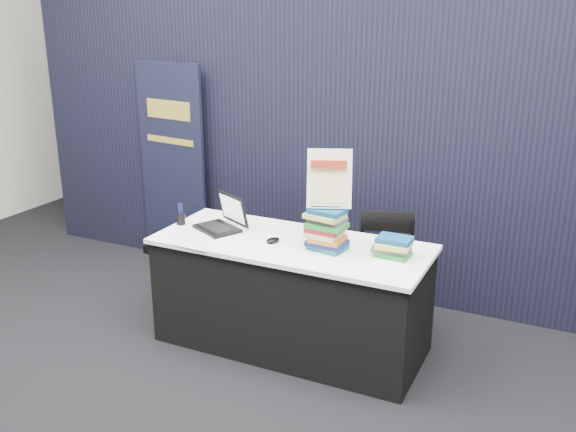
# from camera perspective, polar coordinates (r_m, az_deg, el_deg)

# --- Properties ---
(floor) EXTENTS (8.00, 8.00, 0.00)m
(floor) POSITION_cam_1_polar(r_m,az_deg,el_deg) (4.07, -3.18, -14.77)
(floor) COLOR black
(floor) RESTS_ON ground
(wall_back) EXTENTS (8.00, 0.02, 3.50)m
(wall_back) POSITION_cam_1_polar(r_m,az_deg,el_deg) (7.19, 12.60, 14.14)
(wall_back) COLOR beige
(wall_back) RESTS_ON floor
(drape_partition) EXTENTS (6.00, 0.08, 2.40)m
(drape_partition) POSITION_cam_1_polar(r_m,az_deg,el_deg) (4.97, 5.54, 6.40)
(drape_partition) COLOR black
(drape_partition) RESTS_ON floor
(display_table) EXTENTS (1.80, 0.75, 0.75)m
(display_table) POSITION_cam_1_polar(r_m,az_deg,el_deg) (4.31, 0.28, -6.99)
(display_table) COLOR black
(display_table) RESTS_ON floor
(laptop) EXTENTS (0.37, 0.37, 0.24)m
(laptop) POSITION_cam_1_polar(r_m,az_deg,el_deg) (4.43, -6.05, -0.41)
(laptop) COLOR black
(laptop) RESTS_ON display_table
(mouse) EXTENTS (0.10, 0.12, 0.03)m
(mouse) POSITION_cam_1_polar(r_m,az_deg,el_deg) (4.15, -1.36, -2.17)
(mouse) COLOR black
(mouse) RESTS_ON display_table
(brochure_left) EXTENTS (0.29, 0.21, 0.00)m
(brochure_left) POSITION_cam_1_polar(r_m,az_deg,el_deg) (4.30, -8.73, -1.85)
(brochure_left) COLOR silver
(brochure_left) RESTS_ON display_table
(brochure_mid) EXTENTS (0.27, 0.20, 0.00)m
(brochure_mid) POSITION_cam_1_polar(r_m,az_deg,el_deg) (4.18, -8.08, -2.44)
(brochure_mid) COLOR white
(brochure_mid) RESTS_ON display_table
(brochure_right) EXTENTS (0.32, 0.27, 0.00)m
(brochure_right) POSITION_cam_1_polar(r_m,az_deg,el_deg) (4.22, -4.45, -2.08)
(brochure_right) COLOR white
(brochure_right) RESTS_ON display_table
(pen_cup) EXTENTS (0.07, 0.07, 0.08)m
(pen_cup) POSITION_cam_1_polar(r_m,az_deg,el_deg) (4.55, -9.50, -0.28)
(pen_cup) COLOR black
(pen_cup) RESTS_ON display_table
(book_stack_tall) EXTENTS (0.24, 0.20, 0.27)m
(book_stack_tall) POSITION_cam_1_polar(r_m,az_deg,el_deg) (4.00, 3.43, -1.18)
(book_stack_tall) COLOR #185E5D
(book_stack_tall) RESTS_ON display_table
(book_stack_short) EXTENTS (0.21, 0.16, 0.12)m
(book_stack_short) POSITION_cam_1_polar(r_m,az_deg,el_deg) (3.97, 9.34, -2.70)
(book_stack_short) COLOR #1D7029
(book_stack_short) RESTS_ON display_table
(info_sign) EXTENTS (0.29, 0.20, 0.38)m
(info_sign) POSITION_cam_1_polar(r_m,az_deg,el_deg) (3.94, 3.69, 3.26)
(info_sign) COLOR black
(info_sign) RESTS_ON book_stack_tall
(pullup_banner) EXTENTS (0.76, 0.20, 1.77)m
(pullup_banner) POSITION_cam_1_polar(r_m,az_deg,el_deg) (5.72, -10.18, 3.49)
(pullup_banner) COLOR black
(pullup_banner) RESTS_ON floor
(stacking_chair) EXTENTS (0.48, 0.49, 0.85)m
(stacking_chair) POSITION_cam_1_polar(r_m,az_deg,el_deg) (4.50, 8.09, -4.68)
(stacking_chair) COLOR black
(stacking_chair) RESTS_ON floor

